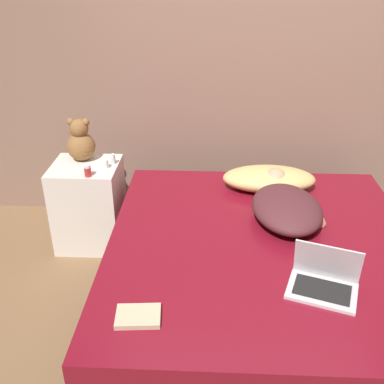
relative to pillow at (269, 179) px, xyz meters
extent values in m
plane|color=brown|center=(-0.09, -0.64, -0.57)|extent=(12.00, 12.00, 0.00)
cube|color=#846656|center=(-0.09, 0.56, 0.73)|extent=(8.00, 0.06, 2.60)
cube|color=#2D2319|center=(-0.09, -0.64, -0.43)|extent=(1.77, 1.85, 0.26)
cube|color=maroon|center=(-0.09, -0.64, -0.19)|extent=(1.73, 1.81, 0.23)
cube|color=silver|center=(-1.27, 0.03, -0.25)|extent=(0.46, 0.42, 0.63)
ellipsoid|color=tan|center=(0.00, 0.00, 0.00)|extent=(0.62, 0.32, 0.15)
ellipsoid|color=#4C2328|center=(0.06, -0.40, 0.00)|extent=(0.45, 0.61, 0.16)
sphere|color=tan|center=(0.04, -0.04, 0.01)|extent=(0.17, 0.17, 0.17)
cylinder|color=tan|center=(0.24, -0.36, -0.05)|extent=(0.08, 0.27, 0.06)
cube|color=silver|center=(0.14, -1.06, -0.07)|extent=(0.37, 0.31, 0.02)
cube|color=black|center=(0.14, -1.06, -0.06)|extent=(0.30, 0.23, 0.00)
cube|color=silver|center=(0.17, -0.98, 0.05)|extent=(0.32, 0.16, 0.21)
cube|color=black|center=(0.17, -0.98, 0.05)|extent=(0.28, 0.14, 0.19)
sphere|color=brown|center=(-1.30, 0.13, 0.16)|extent=(0.20, 0.20, 0.20)
sphere|color=brown|center=(-1.30, 0.13, 0.29)|extent=(0.13, 0.13, 0.13)
sphere|color=brown|center=(-1.36, 0.13, 0.34)|extent=(0.05, 0.05, 0.05)
sphere|color=brown|center=(-1.25, 0.13, 0.34)|extent=(0.05, 0.05, 0.05)
cylinder|color=silver|center=(-1.07, 0.07, 0.09)|extent=(0.03, 0.03, 0.06)
cylinder|color=white|center=(-1.07, 0.07, 0.12)|extent=(0.03, 0.03, 0.02)
cylinder|color=white|center=(-1.11, -0.01, 0.08)|extent=(0.05, 0.05, 0.05)
cylinder|color=white|center=(-1.11, -0.01, 0.11)|extent=(0.04, 0.04, 0.01)
cylinder|color=#B72D2D|center=(-1.20, -0.14, 0.09)|extent=(0.05, 0.05, 0.06)
cylinder|color=white|center=(-1.20, -0.14, 0.13)|extent=(0.04, 0.04, 0.02)
cube|color=#C6B793|center=(-0.70, -1.27, -0.06)|extent=(0.21, 0.16, 0.02)
camera|label=1|loc=(-0.39, -2.75, 1.34)|focal=42.00mm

